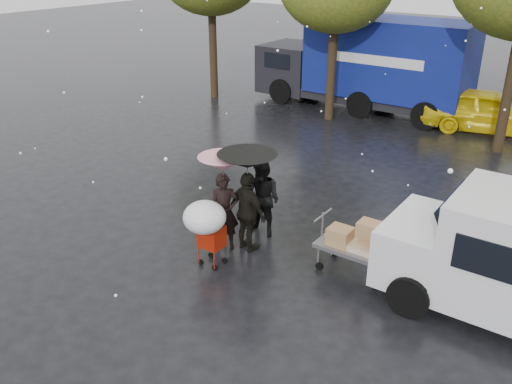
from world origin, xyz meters
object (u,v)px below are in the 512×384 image
Objects in this scene: person_black at (248,212)px; blue_truck at (368,64)px; shopping_cart at (206,221)px; yellow_taxi at (488,111)px; vendor_cart at (360,241)px; person_pink at (224,212)px.

person_black is 0.21× the size of blue_truck.
shopping_cart is 12.52m from yellow_taxi.
vendor_cart is at bearing -65.66° from blue_truck.
person_pink is 1.16× the size of shopping_cart.
vendor_cart is 0.18× the size of blue_truck.
person_pink is at bearing 104.12° from shopping_cart.
vendor_cart is (2.33, 0.48, -0.15)m from person_black.
person_black is 1.20× the size of shopping_cart.
person_pink is 1.11× the size of vendor_cart.
blue_truck is (-4.95, 10.94, 1.03)m from vendor_cart.
blue_truck reaches higher than shopping_cart.
person_pink is 0.96× the size of person_black.
yellow_taxi is at bearing 91.61° from vendor_cart.
vendor_cart is at bearing -26.97° from person_pink.
blue_truck reaches higher than person_pink.
blue_truck is (-2.62, 11.42, 0.88)m from person_black.
shopping_cart reaches higher than vendor_cart.
person_pink is 11.88m from blue_truck.
person_black is 0.41× the size of yellow_taxi.
shopping_cart is 0.34× the size of yellow_taxi.
person_pink reaches higher than yellow_taxi.
person_pink is 0.89m from shopping_cart.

